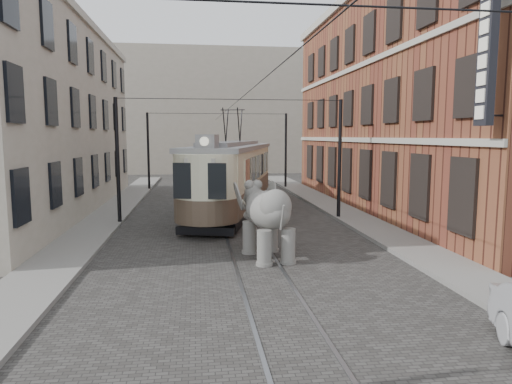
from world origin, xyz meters
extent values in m
plane|color=#3E3C39|center=(0.00, 0.00, 0.00)|extent=(120.00, 120.00, 0.00)
cube|color=slate|center=(6.00, 0.00, 0.07)|extent=(2.00, 60.00, 0.15)
cube|color=slate|center=(-6.50, 0.00, 0.07)|extent=(2.00, 60.00, 0.15)
cube|color=brown|center=(11.00, 9.00, 6.00)|extent=(8.00, 26.00, 12.00)
cube|color=#9F9683|center=(-11.00, 10.00, 5.00)|extent=(7.00, 24.00, 10.00)
cube|color=#9F9683|center=(0.00, 40.00, 7.00)|extent=(28.00, 10.00, 14.00)
camera|label=1|loc=(-1.91, -16.22, 4.20)|focal=32.15mm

